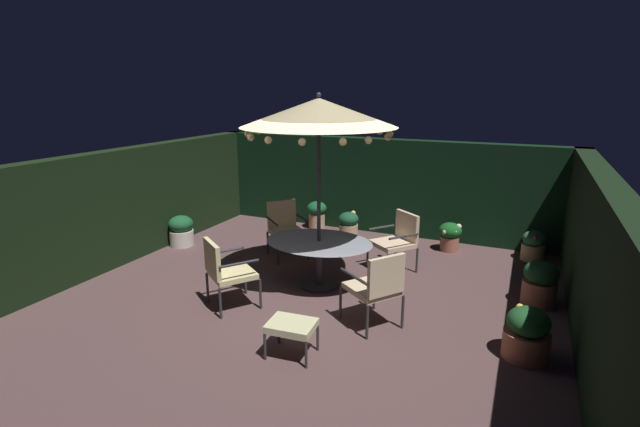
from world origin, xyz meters
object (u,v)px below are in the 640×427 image
object	(u,v)px
patio_umbrella	(319,113)
patio_chair_southeast	(225,269)
potted_plant_right_far	(533,245)
patio_chair_northeast	(398,238)
patio_chair_north	(377,285)
potted_plant_left_far	(181,230)
patio_chair_east	(285,225)
ottoman_footrest	(292,327)
potted_plant_back_right	(317,213)
patio_dining_table	(319,249)
potted_plant_left_near	(450,235)
potted_plant_front_corner	(527,334)
potted_plant_back_center	(348,224)
potted_plant_right_near	(540,283)

from	to	relation	value
patio_umbrella	patio_chair_southeast	world-z (taller)	patio_umbrella
patio_umbrella	potted_plant_right_far	bearing A→B (deg)	40.48
patio_chair_northeast	patio_chair_north	bearing A→B (deg)	-82.20
patio_chair_southeast	potted_plant_left_far	distance (m)	2.94
patio_chair_east	ottoman_footrest	size ratio (longest dim) A/B	1.76
patio_umbrella	potted_plant_right_far	distance (m)	4.52
patio_chair_northeast	potted_plant_back_right	distance (m)	2.72
patio_dining_table	potted_plant_left_near	distance (m)	2.89
patio_chair_southeast	potted_plant_front_corner	world-z (taller)	patio_chair_southeast
patio_chair_north	potted_plant_front_corner	bearing A→B (deg)	1.03
potted_plant_front_corner	potted_plant_back_center	xyz separation A→B (m)	(-3.35, 3.24, -0.02)
patio_chair_north	potted_plant_back_right	size ratio (longest dim) A/B	1.74
potted_plant_back_center	potted_plant_front_corner	bearing A→B (deg)	-44.01
potted_plant_back_right	potted_plant_back_center	world-z (taller)	potted_plant_back_right
potted_plant_back_center	patio_chair_northeast	bearing A→B (deg)	-43.21
patio_chair_north	potted_plant_right_far	world-z (taller)	patio_chair_north
potted_plant_left_near	potted_plant_back_center	distance (m)	1.99
potted_plant_left_near	potted_plant_back_center	size ratio (longest dim) A/B	1.02
patio_chair_northeast	potted_plant_front_corner	distance (m)	2.83
patio_chair_southeast	potted_plant_right_near	xyz separation A→B (m)	(3.90, 1.85, -0.25)
patio_dining_table	patio_umbrella	bearing A→B (deg)	141.45
patio_umbrella	patio_chair_east	size ratio (longest dim) A/B	2.94
ottoman_footrest	potted_plant_back_right	xyz separation A→B (m)	(-1.80, 4.60, -0.03)
potted_plant_back_center	potted_plant_right_near	size ratio (longest dim) A/B	0.82
patio_chair_northeast	patio_chair_east	size ratio (longest dim) A/B	0.97
patio_chair_east	potted_plant_back_right	xyz separation A→B (m)	(-0.19, 1.77, -0.24)
potted_plant_back_right	patio_umbrella	bearing A→B (deg)	-64.77
patio_chair_northeast	patio_chair_east	world-z (taller)	patio_chair_east
patio_chair_north	potted_plant_back_right	bearing A→B (deg)	124.43
patio_chair_east	potted_plant_left_far	world-z (taller)	patio_chair_east
patio_chair_northeast	potted_plant_back_center	size ratio (longest dim) A/B	1.82
potted_plant_back_right	potted_plant_right_far	size ratio (longest dim) A/B	1.10
patio_umbrella	potted_plant_right_far	world-z (taller)	patio_umbrella
patio_chair_north	patio_chair_southeast	world-z (taller)	patio_chair_north
patio_dining_table	ottoman_footrest	size ratio (longest dim) A/B	2.97
potted_plant_left_near	potted_plant_back_right	distance (m)	2.86
potted_plant_front_corner	potted_plant_right_near	xyz separation A→B (m)	(0.13, 1.50, 0.03)
patio_umbrella	potted_plant_front_corner	size ratio (longest dim) A/B	4.76
ottoman_footrest	patio_chair_north	bearing A→B (deg)	56.40
patio_umbrella	patio_chair_east	xyz separation A→B (m)	(-1.09, 0.97, -2.03)
patio_chair_southeast	potted_plant_front_corner	distance (m)	3.79
patio_chair_east	potted_plant_back_right	distance (m)	1.79
patio_umbrella	patio_chair_east	distance (m)	2.50
patio_chair_east	potted_plant_right_near	world-z (taller)	patio_chair_east
patio_umbrella	potted_plant_front_corner	xyz separation A→B (m)	(2.91, -0.83, -2.29)
patio_umbrella	ottoman_footrest	xyz separation A→B (m)	(0.51, -1.87, -2.23)
patio_chair_southeast	potted_plant_back_right	world-z (taller)	patio_chair_southeast
patio_chair_northeast	potted_plant_back_right	world-z (taller)	patio_chair_northeast
patio_dining_table	potted_plant_right_near	xyz separation A→B (m)	(3.05, 0.67, -0.27)
patio_chair_southeast	potted_plant_back_center	distance (m)	3.62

